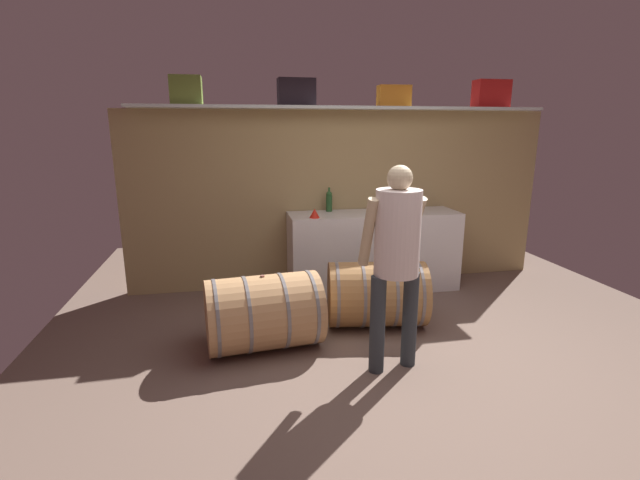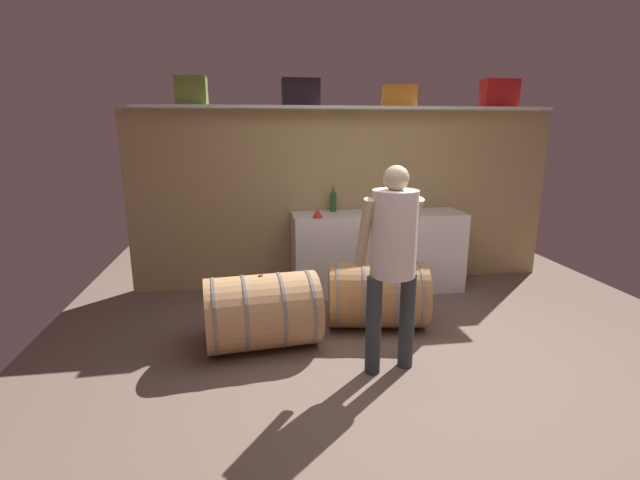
{
  "view_description": "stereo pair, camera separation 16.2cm",
  "coord_description": "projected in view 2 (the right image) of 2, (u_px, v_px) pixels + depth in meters",
  "views": [
    {
      "loc": [
        -1.28,
        -2.88,
        1.84
      ],
      "look_at": [
        -0.52,
        0.99,
        0.86
      ],
      "focal_mm": 25.4,
      "sensor_mm": 36.0,
      "label": 1
    },
    {
      "loc": [
        -1.12,
        -2.91,
        1.84
      ],
      "look_at": [
        -0.52,
        0.99,
        0.86
      ],
      "focal_mm": 25.4,
      "sensor_mm": 36.0,
      "label": 2
    }
  ],
  "objects": [
    {
      "name": "wine_bottle_green",
      "position": [
        333.0,
        201.0,
        5.18
      ],
      "size": [
        0.07,
        0.07,
        0.28
      ],
      "color": "#265427",
      "rests_on": "work_cabinet"
    },
    {
      "name": "wine_barrel_near",
      "position": [
        262.0,
        311.0,
        3.85
      ],
      "size": [
        1.01,
        0.73,
        0.65
      ],
      "rotation": [
        0.0,
        0.0,
        0.11
      ],
      "color": "tan",
      "rests_on": "ground"
    },
    {
      "name": "red_funnel",
      "position": [
        318.0,
        213.0,
        4.83
      ],
      "size": [
        0.11,
        0.11,
        0.1
      ],
      "primitive_type": "cone",
      "color": "red",
      "rests_on": "work_cabinet"
    },
    {
      "name": "high_shelf_board",
      "position": [
        351.0,
        108.0,
        4.96
      ],
      "size": [
        4.58,
        0.4,
        0.03
      ],
      "primitive_type": "cube",
      "color": "silver",
      "rests_on": "back_wall_panel"
    },
    {
      "name": "work_cabinet",
      "position": [
        377.0,
        252.0,
        5.21
      ],
      "size": [
        1.95,
        0.56,
        0.91
      ],
      "primitive_type": "cube",
      "color": "silver",
      "rests_on": "ground"
    },
    {
      "name": "wine_glass",
      "position": [
        411.0,
        204.0,
        5.2
      ],
      "size": [
        0.07,
        0.07,
        0.13
      ],
      "color": "white",
      "rests_on": "work_cabinet"
    },
    {
      "name": "back_wall_panel",
      "position": [
        347.0,
        199.0,
        5.36
      ],
      "size": [
        4.98,
        0.1,
        2.04
      ],
      "primitive_type": "cube",
      "color": "tan",
      "rests_on": "ground"
    },
    {
      "name": "toolcase_black",
      "position": [
        301.0,
        92.0,
        4.84
      ],
      "size": [
        0.4,
        0.21,
        0.28
      ],
      "primitive_type": "cube",
      "rotation": [
        0.0,
        0.0,
        0.04
      ],
      "color": "black",
      "rests_on": "high_shelf_board"
    },
    {
      "name": "winemaker_pouring",
      "position": [
        393.0,
        249.0,
        3.33
      ],
      "size": [
        0.5,
        0.44,
        1.59
      ],
      "rotation": [
        0.0,
        0.0,
        0.18
      ],
      "color": "#2D3338",
      "rests_on": "ground"
    },
    {
      "name": "ground_plane",
      "position": [
        386.0,
        346.0,
        3.95
      ],
      "size": [
        6.18,
        7.79,
        0.02
      ],
      "primitive_type": "cube",
      "color": "#6E594D"
    },
    {
      "name": "toolcase_red",
      "position": [
        499.0,
        93.0,
        5.18
      ],
      "size": [
        0.4,
        0.21,
        0.31
      ],
      "primitive_type": "cube",
      "rotation": [
        0.0,
        0.0,
        -0.02
      ],
      "color": "red",
      "rests_on": "high_shelf_board"
    },
    {
      "name": "wine_barrel_far",
      "position": [
        377.0,
        295.0,
        4.26
      ],
      "size": [
        0.99,
        0.74,
        0.63
      ],
      "rotation": [
        0.0,
        0.0,
        -0.15
      ],
      "color": "#A37342",
      "rests_on": "ground"
    },
    {
      "name": "toolcase_orange",
      "position": [
        399.0,
        96.0,
        5.01
      ],
      "size": [
        0.37,
        0.21,
        0.23
      ],
      "primitive_type": "cube",
      "rotation": [
        0.0,
        0.0,
        -0.07
      ],
      "color": "orange",
      "rests_on": "high_shelf_board"
    },
    {
      "name": "toolcase_olive",
      "position": [
        192.0,
        91.0,
        4.68
      ],
      "size": [
        0.31,
        0.28,
        0.28
      ],
      "primitive_type": "cube",
      "rotation": [
        0.0,
        0.0,
        0.0
      ],
      "color": "olive",
      "rests_on": "high_shelf_board"
    }
  ]
}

